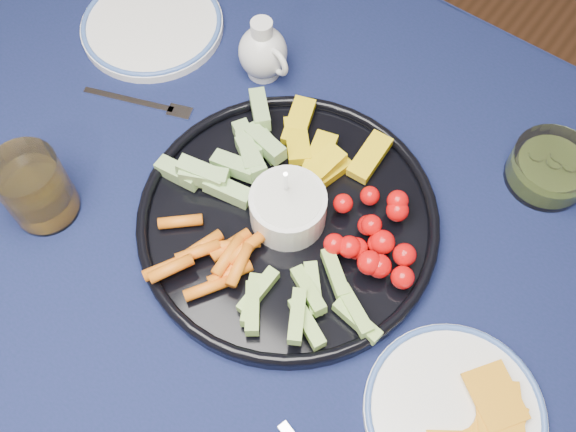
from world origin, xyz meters
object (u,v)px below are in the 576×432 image
Objects in this scene: juice_tumbler at (37,191)px; side_plate_extra at (152,25)px; dining_table at (293,302)px; crudite_platter at (286,215)px; cheese_plate at (455,412)px; creamer_pitcher at (263,52)px; pickle_bowl at (549,169)px.

juice_tumbler reaches higher than side_plate_extra.
crudite_platter is (-0.05, 0.06, 0.11)m from dining_table.
cheese_plate is 0.93× the size of side_plate_extra.
cheese_plate is 0.71m from side_plate_extra.
creamer_pitcher reaches higher than cheese_plate.
juice_tumbler is at bearing -147.09° from crudite_platter.
creamer_pitcher is at bearing -168.99° from pickle_bowl.
side_plate_extra is (-0.43, 0.20, 0.10)m from dining_table.
cheese_plate reaches higher than dining_table.
dining_table is at bearing -119.91° from pickle_bowl.
creamer_pitcher is at bearing 134.31° from dining_table.
creamer_pitcher is 0.43m from pickle_bowl.
creamer_pitcher is 0.20m from side_plate_extra.
dining_table is 0.36m from creamer_pitcher.
side_plate_extra is (-0.19, -0.04, -0.03)m from creamer_pitcher.
pickle_bowl is 1.06× the size of juice_tumbler.
crudite_platter is at bearing -45.54° from creamer_pitcher.
creamer_pitcher is (-0.18, 0.18, 0.02)m from crudite_platter.
juice_tumbler reaches higher than dining_table.
creamer_pitcher is 0.97× the size of juice_tumbler.
crudite_platter is at bearing 164.84° from cheese_plate.
crudite_platter is 0.26m from creamer_pitcher.
pickle_bowl is 0.67m from juice_tumbler.
creamer_pitcher is 0.55m from cheese_plate.
crudite_platter reaches higher than dining_table.
cheese_plate is at bearing -15.16° from crudite_platter.
juice_tumbler reaches higher than pickle_bowl.
creamer_pitcher is 0.37m from juice_tumbler.
creamer_pitcher is at bearing 76.69° from juice_tumbler.
dining_table is at bearing 20.18° from juice_tumbler.
crudite_platter is 0.40m from side_plate_extra.
crudite_platter is at bearing 32.91° from juice_tumbler.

